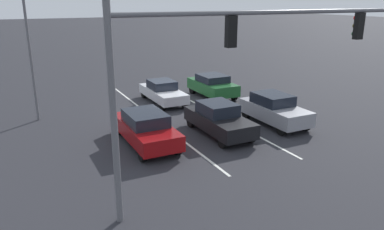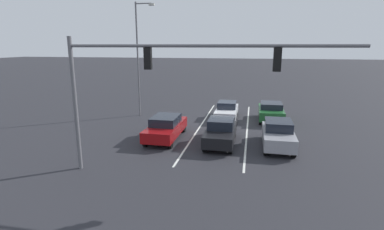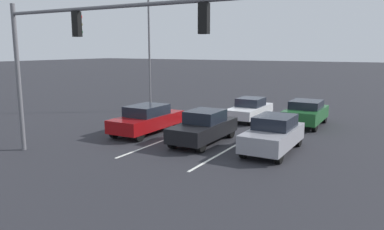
% 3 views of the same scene
% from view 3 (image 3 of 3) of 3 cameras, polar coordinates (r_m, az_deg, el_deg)
% --- Properties ---
extents(ground_plane, '(240.00, 240.00, 0.00)m').
position_cam_3_polar(ground_plane, '(23.93, 8.24, -0.97)').
color(ground_plane, '#28282D').
extents(lane_stripe_left_divider, '(0.12, 16.36, 0.01)m').
position_cam_3_polar(lane_stripe_left_divider, '(21.34, 10.51, -2.38)').
color(lane_stripe_left_divider, silver).
rests_on(lane_stripe_left_divider, ground_plane).
extents(lane_stripe_center_divider, '(0.12, 16.36, 0.01)m').
position_cam_3_polar(lane_stripe_center_divider, '(22.70, 2.06, -1.46)').
color(lane_stripe_center_divider, silver).
rests_on(lane_stripe_center_divider, ground_plane).
extents(car_black_midlane_front, '(1.74, 4.36, 1.58)m').
position_cam_3_polar(car_black_midlane_front, '(18.23, 1.81, -1.82)').
color(car_black_midlane_front, black).
rests_on(car_black_midlane_front, ground_plane).
extents(car_gray_leftlane_front, '(1.77, 4.20, 1.61)m').
position_cam_3_polar(car_gray_leftlane_front, '(17.01, 12.30, -2.82)').
color(car_gray_leftlane_front, gray).
rests_on(car_gray_leftlane_front, ground_plane).
extents(car_maroon_rightlane_front, '(1.84, 4.68, 1.53)m').
position_cam_3_polar(car_maroon_rightlane_front, '(20.44, -6.85, -0.59)').
color(car_maroon_rightlane_front, maroon).
rests_on(car_maroon_rightlane_front, ground_plane).
extents(car_darkgreen_leftlane_second, '(1.92, 4.01, 1.52)m').
position_cam_3_polar(car_darkgreen_leftlane_second, '(23.25, 16.96, 0.37)').
color(car_darkgreen_leftlane_second, '#1E5928').
rests_on(car_darkgreen_leftlane_second, ground_plane).
extents(car_silver_midlane_second, '(1.70, 4.45, 1.42)m').
position_cam_3_polar(car_silver_midlane_second, '(24.42, 8.80, 0.92)').
color(car_silver_midlane_second, silver).
rests_on(car_silver_midlane_second, ground_plane).
extents(traffic_signal_gantry, '(12.66, 0.37, 6.44)m').
position_cam_3_polar(traffic_signal_gantry, '(15.12, -16.37, 10.72)').
color(traffic_signal_gantry, slate).
rests_on(traffic_signal_gantry, ground_plane).
extents(street_lamp_right_shoulder, '(1.66, 0.24, 9.47)m').
position_cam_3_polar(street_lamp_right_shoulder, '(27.31, -6.31, 11.66)').
color(street_lamp_right_shoulder, slate).
rests_on(street_lamp_right_shoulder, ground_plane).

